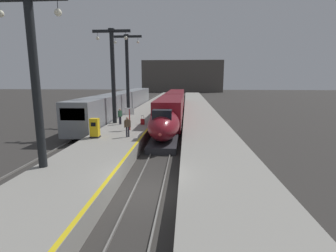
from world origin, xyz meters
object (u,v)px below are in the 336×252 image
object	(u,v)px
regional_train_adjacent	(123,103)
rolling_suitcase	(143,122)
passenger_near_edge	(120,115)
departure_info_board	(130,114)
passenger_far_waiting	(127,125)
ticket_machine_yellow	(95,129)
station_column_mid	(113,68)
station_column_far	(127,68)
highspeed_train_main	(173,106)
station_column_near	(34,67)
passenger_mid_platform	(154,109)

from	to	relation	value
regional_train_adjacent	rolling_suitcase	world-z (taller)	regional_train_adjacent
passenger_near_edge	departure_info_board	size ratio (longest dim) A/B	0.80
passenger_far_waiting	ticket_machine_yellow	world-z (taller)	passenger_far_waiting
passenger_near_edge	departure_info_board	xyz separation A→B (m)	(1.70, -2.93, 0.52)
station_column_mid	station_column_far	distance (m)	6.73
highspeed_train_main	station_column_near	distance (m)	25.42
rolling_suitcase	ticket_machine_yellow	bearing A→B (deg)	-114.70
rolling_suitcase	ticket_machine_yellow	distance (m)	6.94
passenger_far_waiting	rolling_suitcase	size ratio (longest dim) A/B	1.72
regional_train_adjacent	station_column_mid	bearing A→B (deg)	-80.07
station_column_mid	passenger_far_waiting	size ratio (longest dim) A/B	5.87
station_column_near	station_column_far	distance (m)	20.97
passenger_mid_platform	ticket_machine_yellow	distance (m)	12.15
rolling_suitcase	station_column_far	bearing A→B (deg)	113.28
station_column_near	passenger_far_waiting	distance (m)	9.24
rolling_suitcase	regional_train_adjacent	bearing A→B (deg)	112.13
regional_train_adjacent	ticket_machine_yellow	distance (m)	19.84
departure_info_board	station_column_far	bearing A→B (deg)	103.55
ticket_machine_yellow	station_column_near	bearing A→B (deg)	-92.81
passenger_far_waiting	passenger_mid_platform	bearing A→B (deg)	86.13
highspeed_train_main	ticket_machine_yellow	xyz separation A→B (m)	(-5.55, -17.18, -0.14)
rolling_suitcase	departure_info_board	xyz separation A→B (m)	(-0.71, -2.97, 1.20)
rolling_suitcase	ticket_machine_yellow	world-z (taller)	ticket_machine_yellow
passenger_near_edge	ticket_machine_yellow	size ratio (longest dim) A/B	1.06
station_column_near	passenger_near_edge	xyz separation A→B (m)	(0.84, 13.37, -4.41)
station_column_mid	station_column_far	size ratio (longest dim) A/B	0.95
highspeed_train_main	station_column_far	world-z (taller)	station_column_far
passenger_near_edge	passenger_far_waiting	size ratio (longest dim) A/B	1.00
departure_info_board	highspeed_train_main	bearing A→B (deg)	76.35
highspeed_train_main	passenger_mid_platform	size ratio (longest dim) A/B	22.55
station_column_near	rolling_suitcase	distance (m)	14.71
station_column_far	passenger_near_edge	size ratio (longest dim) A/B	6.18
station_column_near	station_column_mid	xyz separation A→B (m)	(0.00, 14.24, 0.52)
passenger_near_edge	passenger_mid_platform	xyz separation A→B (m)	(2.92, 5.42, 0.00)
station_column_near	passenger_far_waiting	bearing A→B (deg)	68.31
passenger_far_waiting	departure_info_board	xyz separation A→B (m)	(-0.47, 2.90, 0.52)
station_column_mid	rolling_suitcase	bearing A→B (deg)	-14.17
station_column_mid	departure_info_board	size ratio (longest dim) A/B	4.68
passenger_far_waiting	station_column_near	bearing A→B (deg)	-111.69
passenger_mid_platform	departure_info_board	xyz separation A→B (m)	(-1.23, -8.34, 0.52)
passenger_near_edge	passenger_far_waiting	world-z (taller)	same
regional_train_adjacent	departure_info_board	bearing A→B (deg)	-73.86
station_column_far	passenger_far_waiting	distance (m)	14.69
highspeed_train_main	regional_train_adjacent	xyz separation A→B (m)	(-8.10, 2.49, 0.20)
station_column_far	highspeed_train_main	bearing A→B (deg)	29.60
ticket_machine_yellow	passenger_near_edge	bearing A→B (deg)	85.55
rolling_suitcase	departure_info_board	size ratio (longest dim) A/B	0.46
station_column_near	passenger_mid_platform	xyz separation A→B (m)	(3.76, 18.79, -4.41)
station_column_far	passenger_mid_platform	distance (m)	6.77
station_column_mid	passenger_near_edge	bearing A→B (deg)	-45.99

